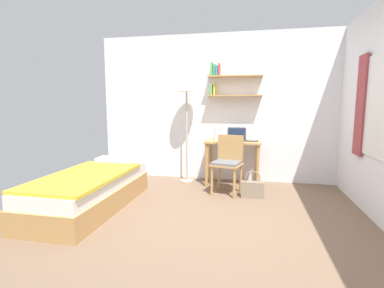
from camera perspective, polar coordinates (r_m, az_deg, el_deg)
The scene contains 10 objects.
ground_plane at distance 3.48m, azimuth 1.50°, elevation -15.27°, with size 5.28×5.28×0.00m, color brown.
wall_back at distance 5.20m, azimuth 5.58°, elevation 7.22°, with size 4.40×0.27×2.60m.
bed at distance 4.08m, azimuth -19.47°, elevation -8.61°, with size 0.86×1.98×0.54m.
desk at distance 4.92m, azimuth 8.08°, elevation -1.21°, with size 0.92×0.53×0.76m.
desk_chair at distance 4.46m, azimuth 7.13°, elevation -3.35°, with size 0.51×0.49×0.89m.
standing_lamp at distance 4.99m, azimuth -1.10°, elevation 10.49°, with size 0.39×0.39×1.81m.
laptop at distance 4.97m, azimuth 8.83°, elevation 1.38°, with size 0.33×0.23×0.21m.
water_bottle at distance 4.92m, azimuth 4.79°, elevation 1.97°, with size 0.06×0.06×0.21m, color silver.
book_stack at distance 4.92m, azimuth 11.87°, elevation 0.86°, with size 0.20×0.21×0.05m.
handbag at distance 4.38m, azimuth 11.91°, elevation -8.68°, with size 0.33×0.13×0.40m.
Camera 1 is at (0.56, -3.15, 1.37)m, focal length 26.83 mm.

